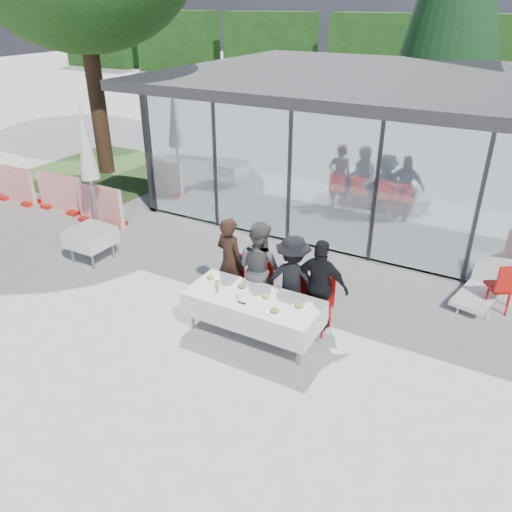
# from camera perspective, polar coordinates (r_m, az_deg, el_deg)

# --- Properties ---
(ground) EXTENTS (90.00, 90.00, 0.00)m
(ground) POSITION_cam_1_polar(r_m,az_deg,el_deg) (8.31, -2.90, -10.37)
(ground) COLOR #A29F99
(ground) RESTS_ON ground
(pavilion) EXTENTS (14.80, 8.80, 3.44)m
(pavilion) POSITION_cam_1_polar(r_m,az_deg,el_deg) (14.11, 22.73, 13.23)
(pavilion) COLOR gray
(pavilion) RESTS_ON ground
(treeline) EXTENTS (62.50, 2.00, 4.40)m
(treeline) POSITION_cam_1_polar(r_m,az_deg,el_deg) (34.13, 21.01, 20.74)
(treeline) COLOR #133310
(treeline) RESTS_ON ground
(dining_table) EXTENTS (2.26, 0.96, 0.75)m
(dining_table) POSITION_cam_1_polar(r_m,az_deg,el_deg) (8.27, -0.30, -5.97)
(dining_table) COLOR silver
(dining_table) RESTS_ON ground
(diner_a) EXTENTS (0.74, 0.74, 1.69)m
(diner_a) POSITION_cam_1_polar(r_m,az_deg,el_deg) (9.05, -2.98, -0.60)
(diner_a) COLOR black
(diner_a) RESTS_ON ground
(diner_chair_a) EXTENTS (0.44, 0.44, 0.97)m
(diner_chair_a) POSITION_cam_1_polar(r_m,az_deg,el_deg) (9.21, -2.88, -2.26)
(diner_chair_a) COLOR #B9120C
(diner_chair_a) RESTS_ON ground
(diner_b) EXTENTS (1.03, 1.03, 1.74)m
(diner_b) POSITION_cam_1_polar(r_m,az_deg,el_deg) (8.77, 0.36, -1.35)
(diner_b) COLOR #4C4C4C
(diner_b) RESTS_ON ground
(diner_chair_b) EXTENTS (0.44, 0.44, 0.97)m
(diner_chair_b) POSITION_cam_1_polar(r_m,az_deg,el_deg) (8.95, 0.41, -3.18)
(diner_chair_b) COLOR #B9120C
(diner_chair_b) RESTS_ON ground
(diner_c) EXTENTS (1.24, 1.24, 1.62)m
(diner_c) POSITION_cam_1_polar(r_m,az_deg,el_deg) (8.55, 4.19, -2.72)
(diner_c) COLOR black
(diner_c) RESTS_ON ground
(diner_chair_c) EXTENTS (0.44, 0.44, 0.97)m
(diner_chair_c) POSITION_cam_1_polar(r_m,az_deg,el_deg) (8.70, 4.18, -4.22)
(diner_chair_c) COLOR #B9120C
(diner_chair_c) RESTS_ON ground
(diner_d) EXTENTS (0.99, 0.99, 1.66)m
(diner_d) POSITION_cam_1_polar(r_m,az_deg,el_deg) (8.37, 7.34, -3.43)
(diner_d) COLOR black
(diner_d) RESTS_ON ground
(diner_chair_d) EXTENTS (0.44, 0.44, 0.97)m
(diner_chair_d) POSITION_cam_1_polar(r_m,az_deg,el_deg) (8.54, 7.28, -5.06)
(diner_chair_d) COLOR #B9120C
(diner_chair_d) RESTS_ON ground
(plate_a) EXTENTS (0.26, 0.26, 0.07)m
(plate_a) POSITION_cam_1_polar(r_m,az_deg,el_deg) (8.70, -5.22, -2.46)
(plate_a) COLOR white
(plate_a) RESTS_ON dining_table
(plate_b) EXTENTS (0.26, 0.26, 0.07)m
(plate_b) POSITION_cam_1_polar(r_m,az_deg,el_deg) (8.40, -1.65, -3.52)
(plate_b) COLOR white
(plate_b) RESTS_ON dining_table
(plate_c) EXTENTS (0.26, 0.26, 0.07)m
(plate_c) POSITION_cam_1_polar(r_m,az_deg,el_deg) (8.12, 1.15, -4.68)
(plate_c) COLOR white
(plate_c) RESTS_ON dining_table
(plate_d) EXTENTS (0.26, 0.26, 0.07)m
(plate_d) POSITION_cam_1_polar(r_m,az_deg,el_deg) (7.91, 4.92, -5.74)
(plate_d) COLOR white
(plate_d) RESTS_ON dining_table
(plate_extra) EXTENTS (0.26, 0.26, 0.07)m
(plate_extra) POSITION_cam_1_polar(r_m,az_deg,el_deg) (7.77, 2.14, -6.31)
(plate_extra) COLOR white
(plate_extra) RESTS_ON dining_table
(juice_bottle) EXTENTS (0.06, 0.06, 0.17)m
(juice_bottle) POSITION_cam_1_polar(r_m,az_deg,el_deg) (8.36, -4.47, -3.31)
(juice_bottle) COLOR #84AB47
(juice_bottle) RESTS_ON dining_table
(drinking_glasses) EXTENTS (0.07, 0.07, 0.10)m
(drinking_glasses) POSITION_cam_1_polar(r_m,az_deg,el_deg) (8.10, -2.08, -4.56)
(drinking_glasses) COLOR silver
(drinking_glasses) RESTS_ON dining_table
(folded_eyeglasses) EXTENTS (0.14, 0.03, 0.01)m
(folded_eyeglasses) POSITION_cam_1_polar(r_m,az_deg,el_deg) (8.00, -1.60, -5.38)
(folded_eyeglasses) COLOR black
(folded_eyeglasses) RESTS_ON dining_table
(spare_table_left) EXTENTS (0.86, 0.86, 0.74)m
(spare_table_left) POSITION_cam_1_polar(r_m,az_deg,el_deg) (11.23, -18.40, 2.07)
(spare_table_left) COLOR silver
(spare_table_left) RESTS_ON ground
(spare_chair_b) EXTENTS (0.61, 0.61, 0.97)m
(spare_chair_b) POSITION_cam_1_polar(r_m,az_deg,el_deg) (9.94, 26.49, -3.01)
(spare_chair_b) COLOR #B9120C
(spare_chair_b) RESTS_ON ground
(market_umbrella) EXTENTS (0.50, 0.50, 3.00)m
(market_umbrella) POSITION_cam_1_polar(r_m,az_deg,el_deg) (12.23, -18.78, 11.18)
(market_umbrella) COLOR black
(market_umbrella) RESTS_ON ground
(construction_barriers) EXTENTS (9.40, 0.60, 1.00)m
(construction_barriers) POSITION_cam_1_polar(r_m,az_deg,el_deg) (16.22, -27.25, 7.60)
(construction_barriers) COLOR red
(construction_barriers) RESTS_ON ground
(lounger) EXTENTS (0.86, 1.43, 0.72)m
(lounger) POSITION_cam_1_polar(r_m,az_deg,el_deg) (10.30, 24.39, -3.28)
(lounger) COLOR white
(lounger) RESTS_ON ground
(grass_patch) EXTENTS (5.00, 5.00, 0.02)m
(grass_patch) POSITION_cam_1_polar(r_m,az_deg,el_deg) (17.45, -16.63, 9.23)
(grass_patch) COLOR #385926
(grass_patch) RESTS_ON ground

